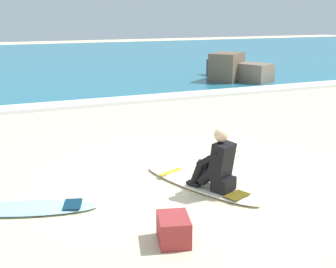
# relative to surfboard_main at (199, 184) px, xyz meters

# --- Properties ---
(ground_plane) EXTENTS (80.00, 80.00, 0.00)m
(ground_plane) POSITION_rel_surfboard_main_xyz_m (-0.02, 0.32, -0.04)
(ground_plane) COLOR beige
(sea) EXTENTS (80.00, 28.00, 0.10)m
(sea) POSITION_rel_surfboard_main_xyz_m (-0.02, 20.68, 0.01)
(sea) COLOR teal
(sea) RESTS_ON ground
(breaking_foam) EXTENTS (80.00, 0.90, 0.11)m
(breaking_foam) POSITION_rel_surfboard_main_xyz_m (-0.02, 6.98, 0.02)
(breaking_foam) COLOR white
(breaking_foam) RESTS_ON ground
(surfboard_main) EXTENTS (1.29, 2.33, 0.08)m
(surfboard_main) POSITION_rel_surfboard_main_xyz_m (0.00, 0.00, 0.00)
(surfboard_main) COLOR #EFE5C6
(surfboard_main) RESTS_ON ground
(surfer_seated) EXTENTS (0.61, 0.77, 0.95)m
(surfer_seated) POSITION_rel_surfboard_main_xyz_m (0.11, -0.34, 0.40)
(surfer_seated) COLOR black
(surfer_seated) RESTS_ON surfboard_main
(surfboard_spare_near) EXTENTS (1.99, 1.11, 0.08)m
(surfboard_spare_near) POSITION_rel_surfboard_main_xyz_m (-2.57, 0.16, 0.00)
(surfboard_spare_near) COLOR #9ED1E5
(surfboard_spare_near) RESTS_ON ground
(rock_outcrop_distant) EXTENTS (2.35, 3.51, 1.17)m
(rock_outcrop_distant) POSITION_rel_surfboard_main_xyz_m (6.31, 9.22, 0.44)
(rock_outcrop_distant) COLOR brown
(rock_outcrop_distant) RESTS_ON ground
(beach_bag) EXTENTS (0.48, 0.56, 0.32)m
(beach_bag) POSITION_rel_surfboard_main_xyz_m (-1.09, -1.43, 0.12)
(beach_bag) COLOR maroon
(beach_bag) RESTS_ON ground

